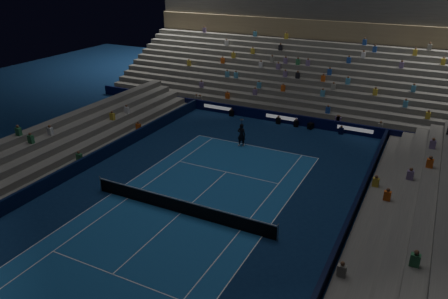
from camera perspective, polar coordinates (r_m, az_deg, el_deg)
ground at (r=27.20m, az=-5.78°, el=-8.42°), size 90.00×90.00×0.00m
court_surface at (r=27.20m, az=-5.78°, el=-8.41°), size 10.97×23.77×0.01m
sponsor_barrier_far at (r=42.18m, az=7.71°, el=4.22°), size 44.00×0.25×1.00m
sponsor_barrier_east at (r=23.92m, az=14.77°, el=-12.75°), size 0.25×37.00×1.00m
sponsor_barrier_west at (r=32.67m, az=-20.39°, el=-3.10°), size 0.25×37.00×1.00m
grandstand_main at (r=50.06m, az=11.59°, el=10.48°), size 44.00×15.20×11.20m
grandstand_east at (r=23.49m, az=23.33°, el=-13.61°), size 5.00×37.00×2.50m
grandstand_west at (r=34.98m, az=-24.42°, el=-1.24°), size 5.00×37.00×2.50m
tennis_net at (r=26.94m, az=-5.82°, el=-7.51°), size 12.90×0.10×1.10m
tennis_player at (r=36.25m, az=2.33°, el=1.95°), size 0.74×0.50×1.99m
broadcast_camera at (r=41.04m, az=11.40°, el=3.09°), size 0.55×0.93×0.56m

